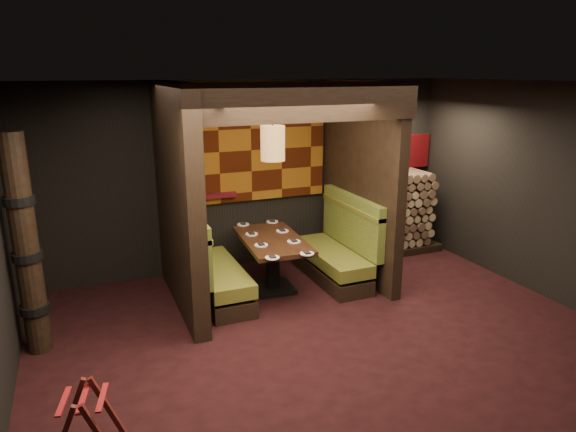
# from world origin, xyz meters

# --- Properties ---
(floor) EXTENTS (6.50, 5.50, 0.02)m
(floor) POSITION_xyz_m (0.00, 0.00, -0.01)
(floor) COLOR black
(floor) RESTS_ON ground
(ceiling) EXTENTS (6.50, 5.50, 0.02)m
(ceiling) POSITION_xyz_m (0.00, 0.00, 2.86)
(ceiling) COLOR black
(ceiling) RESTS_ON ground
(wall_back) EXTENTS (6.50, 0.02, 2.85)m
(wall_back) POSITION_xyz_m (0.00, 2.76, 1.43)
(wall_back) COLOR black
(wall_back) RESTS_ON ground
(wall_front) EXTENTS (6.50, 0.02, 2.85)m
(wall_front) POSITION_xyz_m (0.00, -2.76, 1.43)
(wall_front) COLOR black
(wall_front) RESTS_ON ground
(wall_right) EXTENTS (0.02, 5.50, 2.85)m
(wall_right) POSITION_xyz_m (3.26, 0.00, 1.43)
(wall_right) COLOR black
(wall_right) RESTS_ON ground
(partition_left) EXTENTS (0.20, 2.20, 2.85)m
(partition_left) POSITION_xyz_m (-1.35, 1.65, 1.43)
(partition_left) COLOR black
(partition_left) RESTS_ON floor
(partition_right) EXTENTS (0.15, 2.10, 2.85)m
(partition_right) POSITION_xyz_m (1.30, 1.70, 1.43)
(partition_right) COLOR black
(partition_right) RESTS_ON floor
(header_beam) EXTENTS (2.85, 0.18, 0.44)m
(header_beam) POSITION_xyz_m (-0.02, 0.70, 2.63)
(header_beam) COLOR black
(header_beam) RESTS_ON partition_left
(tapa_back_panel) EXTENTS (2.40, 0.06, 1.55)m
(tapa_back_panel) POSITION_xyz_m (-0.02, 2.71, 1.82)
(tapa_back_panel) COLOR #925413
(tapa_back_panel) RESTS_ON wall_back
(tapa_side_panel) EXTENTS (0.04, 1.85, 1.45)m
(tapa_side_panel) POSITION_xyz_m (-1.23, 1.82, 1.85)
(tapa_side_panel) COLOR #925413
(tapa_side_panel) RESTS_ON partition_left
(lacquer_shelf) EXTENTS (0.60, 0.12, 0.07)m
(lacquer_shelf) POSITION_xyz_m (-0.60, 2.65, 1.18)
(lacquer_shelf) COLOR #560F19
(lacquer_shelf) RESTS_ON wall_back
(booth_bench_left) EXTENTS (0.68, 1.60, 1.14)m
(booth_bench_left) POSITION_xyz_m (-0.96, 1.65, 0.40)
(booth_bench_left) COLOR black
(booth_bench_left) RESTS_ON floor
(booth_bench_right) EXTENTS (0.68, 1.60, 1.14)m
(booth_bench_right) POSITION_xyz_m (0.93, 1.65, 0.40)
(booth_bench_right) COLOR black
(booth_bench_right) RESTS_ON floor
(dining_table) EXTENTS (0.88, 1.49, 0.76)m
(dining_table) POSITION_xyz_m (-0.10, 1.62, 0.53)
(dining_table) COLOR black
(dining_table) RESTS_ON floor
(place_settings) EXTENTS (0.73, 1.69, 0.03)m
(place_settings) POSITION_xyz_m (-0.10, 1.62, 0.77)
(place_settings) COLOR white
(place_settings) RESTS_ON dining_table
(pendant_lamp) EXTENTS (0.32, 0.32, 1.01)m
(pendant_lamp) POSITION_xyz_m (-0.10, 1.57, 2.07)
(pendant_lamp) COLOR olive
(pendant_lamp) RESTS_ON ceiling
(luggage_rack) EXTENTS (0.64, 0.51, 0.62)m
(luggage_rack) POSITION_xyz_m (-2.62, -0.81, 0.31)
(luggage_rack) COLOR #4C1614
(luggage_rack) RESTS_ON floor
(totem_column) EXTENTS (0.31, 0.31, 2.40)m
(totem_column) POSITION_xyz_m (-3.05, 1.10, 1.19)
(totem_column) COLOR black
(totem_column) RESTS_ON floor
(firewood_stack) EXTENTS (1.73, 0.70, 1.36)m
(firewood_stack) POSITION_xyz_m (2.29, 2.35, 0.68)
(firewood_stack) COLOR black
(firewood_stack) RESTS_ON floor
(mosaic_header) EXTENTS (1.83, 0.10, 0.56)m
(mosaic_header) POSITION_xyz_m (2.29, 2.68, 1.64)
(mosaic_header) COLOR maroon
(mosaic_header) RESTS_ON wall_back
(bay_front_post) EXTENTS (0.08, 0.08, 2.85)m
(bay_front_post) POSITION_xyz_m (1.39, 1.96, 1.43)
(bay_front_post) COLOR black
(bay_front_post) RESTS_ON floor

